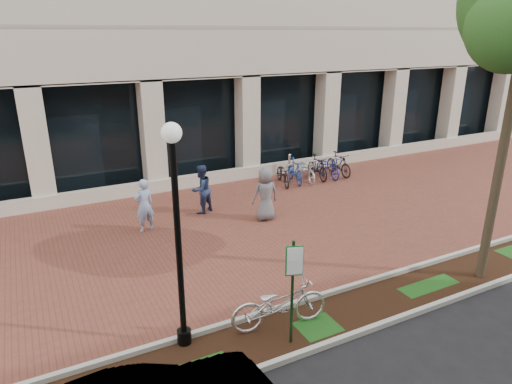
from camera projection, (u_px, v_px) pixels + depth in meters
name	position (u px, v px, depth m)	size (l,w,h in m)	color
ground	(259.00, 224.00, 14.69)	(120.00, 120.00, 0.00)	black
brick_plaza	(259.00, 224.00, 14.69)	(40.00, 9.00, 0.01)	brown
planting_strip	(367.00, 306.00, 10.29)	(40.00, 1.50, 0.01)	black
curb_plaza_side	(347.00, 288.00, 10.90)	(40.00, 0.12, 0.12)	#B4B5AA
curb_street_side	(391.00, 321.00, 9.64)	(40.00, 0.12, 0.12)	#B4B5AA
parking_sign	(293.00, 279.00, 8.60)	(0.34, 0.07, 2.23)	#153A16
lamppost	(177.00, 228.00, 8.24)	(0.36, 0.36, 4.42)	black
locked_bicycle	(279.00, 303.00, 9.41)	(0.73, 2.10, 1.10)	silver
pedestrian_left	(144.00, 205.00, 13.91)	(0.61, 0.40, 1.68)	#8BA4D0
pedestrian_mid	(201.00, 189.00, 15.34)	(0.81, 0.63, 1.68)	navy
pedestrian_right	(265.00, 194.00, 14.75)	(0.86, 0.56, 1.75)	slate
bollard	(289.00, 165.00, 19.41)	(0.12, 0.12, 0.98)	silver
bike_rack_cluster	(311.00, 169.00, 18.91)	(3.50, 1.81, 1.00)	black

